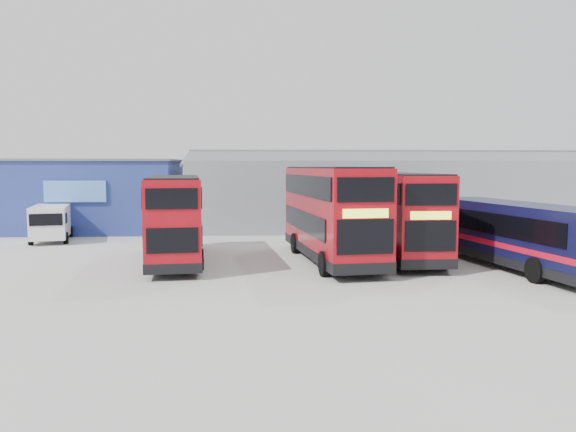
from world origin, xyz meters
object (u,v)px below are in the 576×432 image
(maintenance_shed, at_px, (386,192))
(double_decker_right, at_px, (398,216))
(panel_van, at_px, (51,221))
(office_block, at_px, (93,195))
(double_decker_left, at_px, (176,219))
(single_decker_blue, at_px, (516,236))
(double_decker_centre, at_px, (331,214))

(maintenance_shed, distance_m, double_decker_right, 15.99)
(maintenance_shed, distance_m, panel_van, 24.32)
(office_block, height_order, panel_van, office_block)
(double_decker_left, relative_size, single_decker_blue, 0.89)
(office_block, bearing_deg, double_decker_centre, -43.21)
(office_block, distance_m, double_decker_right, 23.24)
(double_decker_left, xyz_separation_m, panel_van, (-8.75, 8.17, -0.83))
(office_block, xyz_separation_m, double_decker_left, (7.80, -14.10, -0.52))
(double_decker_left, height_order, double_decker_centre, double_decker_centre)
(maintenance_shed, relative_size, double_decker_centre, 2.75)
(maintenance_shed, distance_m, single_decker_blue, 19.02)
(office_block, height_order, double_decker_centre, office_block)
(office_block, relative_size, maintenance_shed, 0.40)
(office_block, distance_m, double_decker_centre, 21.00)
(panel_van, bearing_deg, double_decker_centre, -40.36)
(double_decker_left, relative_size, double_decker_right, 0.98)
(double_decker_centre, xyz_separation_m, panel_van, (-16.25, 8.45, -1.06))
(double_decker_centre, relative_size, panel_van, 2.07)
(double_decker_centre, bearing_deg, double_decker_right, 5.24)
(maintenance_shed, distance_m, double_decker_left, 21.48)
(maintenance_shed, bearing_deg, single_decker_blue, -85.81)
(office_block, xyz_separation_m, double_decker_right, (18.81, -13.65, -0.45))
(office_block, height_order, single_decker_blue, office_block)
(double_decker_centre, distance_m, single_decker_blue, 8.52)
(double_decker_centre, bearing_deg, double_decker_left, 171.45)
(double_decker_left, height_order, double_decker_right, double_decker_right)
(double_decker_left, height_order, panel_van, double_decker_left)
(double_decker_centre, relative_size, single_decker_blue, 0.99)
(double_decker_left, distance_m, double_decker_centre, 7.51)
(double_decker_right, bearing_deg, maintenance_shed, 77.80)
(panel_van, bearing_deg, double_decker_right, -34.25)
(double_decker_right, distance_m, single_decker_blue, 5.67)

